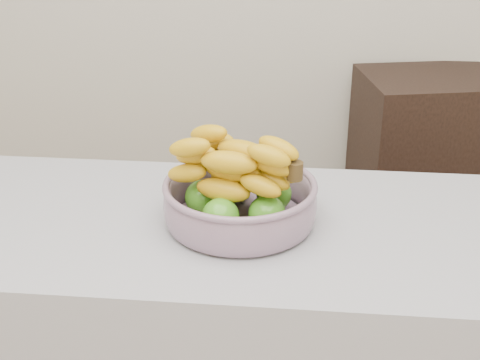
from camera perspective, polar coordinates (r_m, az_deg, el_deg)
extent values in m
cube|color=black|center=(2.71, 15.12, -0.59)|extent=(0.57, 0.50, 0.90)
cylinder|color=#95A0B3|center=(1.43, 0.00, -3.40)|extent=(0.28, 0.28, 0.01)
torus|color=#95A0B3|center=(1.39, 0.00, -0.44)|extent=(0.32, 0.32, 0.02)
sphere|color=#458A17|center=(1.35, -1.67, -3.15)|extent=(0.08, 0.08, 0.08)
sphere|color=#458A17|center=(1.36, 2.33, -2.91)|extent=(0.08, 0.08, 0.08)
sphere|color=#458A17|center=(1.44, 2.91, -1.17)|extent=(0.08, 0.08, 0.08)
sphere|color=#458A17|center=(1.48, -0.38, -0.38)|extent=(0.08, 0.08, 0.08)
sphere|color=#458A17|center=(1.42, -3.19, -1.50)|extent=(0.08, 0.08, 0.08)
ellipsoid|color=#EEA714|center=(1.35, -1.46, -0.85)|extent=(0.21, 0.10, 0.05)
ellipsoid|color=#EEA714|center=(1.39, -0.39, -0.04)|extent=(0.21, 0.12, 0.05)
ellipsoid|color=#EEA714|center=(1.43, 0.62, 0.73)|extent=(0.20, 0.14, 0.05)
ellipsoid|color=#EEA714|center=(1.35, -0.58, 0.83)|extent=(0.21, 0.09, 0.05)
ellipsoid|color=#EEA714|center=(1.40, 0.56, 1.66)|extent=(0.20, 0.15, 0.05)
ellipsoid|color=#EEA714|center=(1.36, 0.24, 2.44)|extent=(0.21, 0.12, 0.05)
ellipsoid|color=#EEA714|center=(1.32, -0.97, 1.50)|extent=(0.21, 0.08, 0.05)
cylinder|color=#3D2D13|center=(1.32, 4.71, 0.79)|extent=(0.03, 0.03, 0.04)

